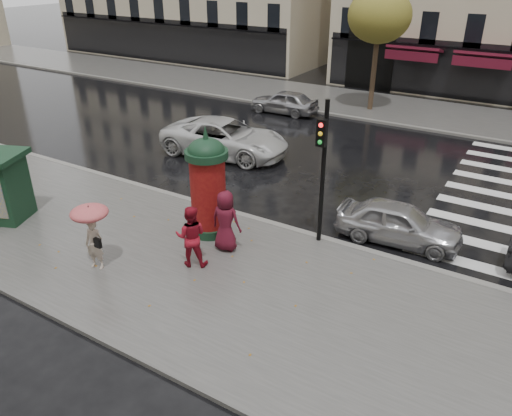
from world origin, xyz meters
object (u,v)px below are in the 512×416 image
Objects in this scene: woman_red at (191,236)px; traffic_light at (323,160)px; car_silver at (399,223)px; car_white at (225,138)px; man_burgundy at (226,221)px; morris_column at (208,183)px; car_far_silver at (284,102)px; woman_umbrella at (92,227)px.

traffic_light is at bearing -156.83° from woman_red.
car_silver is 9.64m from car_white.
woman_red reaches higher than car_white.
man_burgundy is (0.34, 1.21, 0.03)m from woman_red.
traffic_light is (2.50, 3.05, 1.77)m from woman_red.
morris_column is at bearing -155.81° from car_white.
morris_column is at bearing -96.18° from woman_red.
man_burgundy is at bearing -139.56° from traffic_light.
man_burgundy is 15.24m from car_far_silver.
woman_umbrella reaches higher than car_white.
woman_red is (2.19, 1.53, -0.39)m from woman_umbrella.
woman_umbrella is 3.67m from morris_column.
car_white is 1.48× the size of car_far_silver.
traffic_light is 1.14× the size of car_far_silver.
car_far_silver is (-7.86, 12.29, -2.14)m from traffic_light.
woman_umbrella reaches higher than woman_red.
morris_column is at bearing 65.77° from woman_umbrella.
woman_red is at bearing 67.76° from man_burgundy.
traffic_light is (2.16, 1.84, 1.74)m from man_burgundy.
traffic_light is at bearing 21.41° from morris_column.
traffic_light reaches higher than man_burgundy.
morris_column is (-1.04, 0.58, 0.75)m from man_burgundy.
morris_column is 6.03m from car_silver.
morris_column reaches higher than car_white.
morris_column is 0.62× the size of car_white.
woman_red is at bearing 129.96° from car_silver.
car_silver is at bearing 40.56° from car_far_silver.
traffic_light is 1.15× the size of car_silver.
woman_umbrella is 9.88m from car_white.
woman_red is 4.32m from traffic_light.
car_white is at bearing -61.53° from man_burgundy.
woman_red is 0.97× the size of man_burgundy.
woman_umbrella is 17.18m from car_far_silver.
woman_umbrella is 1.08× the size of woman_red.
woman_umbrella is at bearing 8.65° from car_far_silver.
car_silver is (5.25, 2.74, -1.16)m from morris_column.
car_silver is at bearing -147.98° from man_burgundy.
woman_umbrella is 9.10m from car_silver.
woman_umbrella is 1.05× the size of man_burgundy.
car_far_silver is (-5.70, 14.13, -0.40)m from man_burgundy.
woman_umbrella is at bearing -135.72° from traffic_light.
traffic_light reaches higher than car_white.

